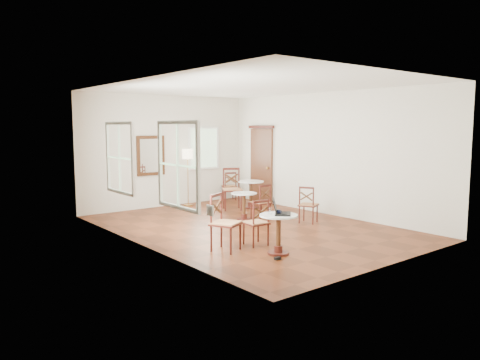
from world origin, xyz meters
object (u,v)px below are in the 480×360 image
(chair_back_a, at_px, (229,186))
(power_adapter, at_px, (278,258))
(cafe_table_mid, at_px, (244,203))
(water_glass, at_px, (271,211))
(chair_near_a, at_px, (257,222))
(navy_mug, at_px, (279,212))
(chair_back_b, at_px, (232,189))
(laptop, at_px, (280,210))
(mouse, at_px, (284,215))
(cafe_table_near, at_px, (278,230))
(chair_mid_a, at_px, (261,202))
(cafe_table_back, at_px, (251,191))
(chair_near_b, at_px, (224,223))
(chair_mid_b, at_px, (308,205))
(floor_lamp, at_px, (188,158))

(chair_back_a, xyz_separation_m, power_adapter, (-3.12, -5.40, -0.39))
(cafe_table_mid, height_order, water_glass, water_glass)
(chair_near_a, relative_size, navy_mug, 7.99)
(chair_back_b, relative_size, laptop, 2.29)
(mouse, xyz_separation_m, water_glass, (-0.08, 0.25, 0.03))
(chair_back_b, distance_m, laptop, 4.33)
(cafe_table_near, height_order, chair_mid_a, chair_mid_a)
(cafe_table_back, relative_size, laptop, 1.53)
(cafe_table_mid, distance_m, navy_mug, 2.99)
(chair_near_a, bearing_deg, water_glass, 79.56)
(laptop, bearing_deg, chair_near_b, 84.41)
(cafe_table_near, bearing_deg, chair_back_a, 60.84)
(chair_mid_a, relative_size, chair_back_a, 1.00)
(chair_near_b, distance_m, chair_mid_a, 2.79)
(navy_mug, bearing_deg, power_adapter, -135.62)
(mouse, relative_size, water_glass, 0.97)
(chair_near_a, distance_m, power_adapter, 1.06)
(cafe_table_back, xyz_separation_m, chair_mid_b, (-0.22, -2.28, -0.03))
(cafe_table_back, height_order, chair_back_b, chair_back_b)
(chair_mid_a, bearing_deg, laptop, 55.30)
(cafe_table_back, height_order, chair_mid_b, chair_mid_b)
(cafe_table_near, xyz_separation_m, chair_mid_a, (1.69, 2.37, -0.01))
(chair_mid_b, distance_m, navy_mug, 2.73)
(chair_back_a, bearing_deg, chair_mid_b, 102.27)
(cafe_table_back, height_order, chair_mid_a, chair_mid_a)
(laptop, bearing_deg, power_adapter, 177.24)
(cafe_table_mid, height_order, navy_mug, navy_mug)
(chair_mid_b, relative_size, floor_lamp, 0.54)
(chair_mid_a, bearing_deg, power_adapter, 53.89)
(chair_near_a, distance_m, navy_mug, 0.75)
(chair_back_a, bearing_deg, navy_mug, 82.18)
(floor_lamp, bearing_deg, chair_near_a, -106.55)
(mouse, bearing_deg, power_adapter, -144.91)
(chair_mid_b, relative_size, mouse, 7.96)
(chair_near_a, distance_m, chair_back_b, 3.72)
(chair_mid_a, height_order, chair_back_b, chair_back_b)
(navy_mug, bearing_deg, cafe_table_back, 56.15)
(cafe_table_mid, bearing_deg, cafe_table_back, 44.38)
(cafe_table_mid, height_order, chair_back_b, chair_back_b)
(cafe_table_back, distance_m, chair_mid_a, 1.60)
(chair_near_b, xyz_separation_m, floor_lamp, (1.99, 4.34, 0.82))
(chair_back_a, bearing_deg, chair_mid_a, 88.18)
(mouse, height_order, power_adapter, mouse)
(cafe_table_back, xyz_separation_m, power_adapter, (-2.75, -3.98, -0.43))
(chair_back_a, relative_size, mouse, 7.96)
(laptop, bearing_deg, navy_mug, 158.26)
(cafe_table_near, bearing_deg, chair_mid_b, 32.45)
(cafe_table_near, height_order, power_adapter, cafe_table_near)
(cafe_table_mid, bearing_deg, power_adapter, -119.44)
(cafe_table_back, bearing_deg, cafe_table_near, -123.92)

